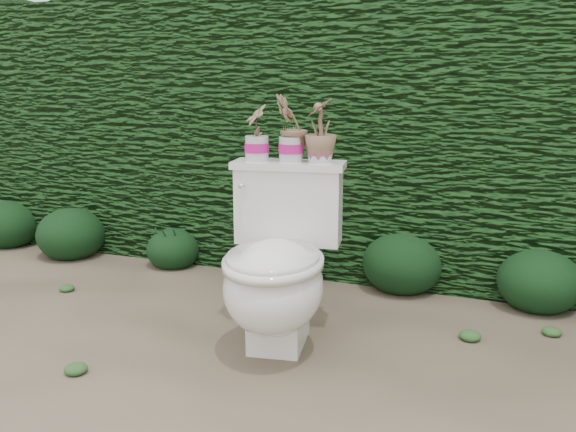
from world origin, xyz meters
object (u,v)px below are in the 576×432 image
at_px(potted_plant_center, 291,130).
at_px(potted_plant_left, 257,134).
at_px(toilet, 278,268).
at_px(potted_plant_right, 320,132).

bearing_deg(potted_plant_center, potted_plant_left, -48.03).
xyz_separation_m(toilet, potted_plant_left, (-0.18, 0.21, 0.54)).
height_order(potted_plant_center, potted_plant_right, potted_plant_center).
relative_size(toilet, potted_plant_center, 2.77).
distance_m(potted_plant_left, potted_plant_right, 0.29).
bearing_deg(potted_plant_center, potted_plant_right, 131.97).
distance_m(toilet, potted_plant_left, 0.61).
distance_m(potted_plant_left, potted_plant_center, 0.16).
bearing_deg(toilet, potted_plant_center, 87.73).
xyz_separation_m(potted_plant_center, potted_plant_right, (0.13, 0.02, -0.01)).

